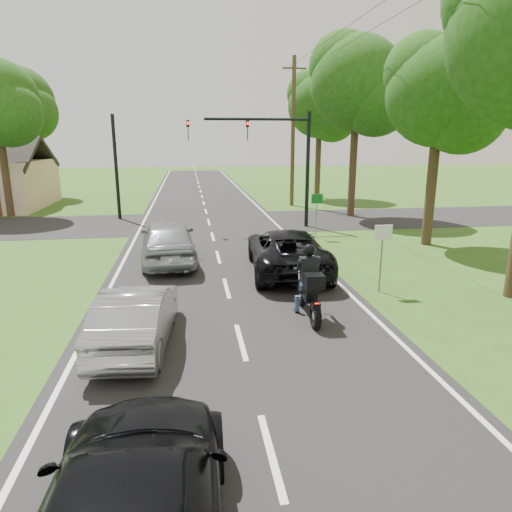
{
  "coord_description": "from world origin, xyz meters",
  "views": [
    {
      "loc": [
        -1.1,
        -9.84,
        4.65
      ],
      "look_at": [
        0.8,
        3.0,
        1.3
      ],
      "focal_mm": 32.0,
      "sensor_mm": 36.0,
      "label": 1
    }
  ],
  "objects_px": {
    "silver_suv": "(168,241)",
    "motorcycle_rider": "(309,289)",
    "dark_suv": "(287,250)",
    "sign_green": "(317,205)",
    "sign_white": "(383,242)",
    "silver_sedan": "(136,316)",
    "utility_pole_far": "(293,132)",
    "traffic_signal": "(273,149)"
  },
  "relations": [
    {
      "from": "silver_suv",
      "to": "motorcycle_rider",
      "type": "bearing_deg",
      "value": 118.16
    },
    {
      "from": "dark_suv",
      "to": "sign_green",
      "type": "bearing_deg",
      "value": -111.47
    },
    {
      "from": "motorcycle_rider",
      "to": "sign_white",
      "type": "height_order",
      "value": "sign_white"
    },
    {
      "from": "silver_sedan",
      "to": "sign_green",
      "type": "height_order",
      "value": "sign_green"
    },
    {
      "from": "silver_sedan",
      "to": "sign_green",
      "type": "bearing_deg",
      "value": -119.37
    },
    {
      "from": "motorcycle_rider",
      "to": "silver_suv",
      "type": "height_order",
      "value": "motorcycle_rider"
    },
    {
      "from": "dark_suv",
      "to": "silver_suv",
      "type": "height_order",
      "value": "silver_suv"
    },
    {
      "from": "dark_suv",
      "to": "utility_pole_far",
      "type": "bearing_deg",
      "value": -99.09
    },
    {
      "from": "motorcycle_rider",
      "to": "silver_sedan",
      "type": "bearing_deg",
      "value": -165.16
    },
    {
      "from": "dark_suv",
      "to": "silver_suv",
      "type": "distance_m",
      "value": 4.64
    },
    {
      "from": "utility_pole_far",
      "to": "sign_white",
      "type": "xyz_separation_m",
      "value": [
        -1.5,
        -19.02,
        -3.49
      ]
    },
    {
      "from": "silver_sedan",
      "to": "utility_pole_far",
      "type": "relative_size",
      "value": 0.42
    },
    {
      "from": "motorcycle_rider",
      "to": "traffic_signal",
      "type": "bearing_deg",
      "value": 85.6
    },
    {
      "from": "motorcycle_rider",
      "to": "utility_pole_far",
      "type": "bearing_deg",
      "value": 80.21
    },
    {
      "from": "silver_sedan",
      "to": "silver_suv",
      "type": "bearing_deg",
      "value": -88.84
    },
    {
      "from": "traffic_signal",
      "to": "sign_white",
      "type": "distance_m",
      "value": 11.39
    },
    {
      "from": "motorcycle_rider",
      "to": "silver_suv",
      "type": "bearing_deg",
      "value": 123.6
    },
    {
      "from": "silver_sedan",
      "to": "traffic_signal",
      "type": "xyz_separation_m",
      "value": [
        5.72,
        13.77,
        3.44
      ]
    },
    {
      "from": "motorcycle_rider",
      "to": "utility_pole_far",
      "type": "relative_size",
      "value": 0.24
    },
    {
      "from": "sign_white",
      "to": "sign_green",
      "type": "bearing_deg",
      "value": 88.57
    },
    {
      "from": "traffic_signal",
      "to": "silver_sedan",
      "type": "bearing_deg",
      "value": -112.55
    },
    {
      "from": "sign_white",
      "to": "sign_green",
      "type": "distance_m",
      "value": 8.0
    },
    {
      "from": "silver_suv",
      "to": "silver_sedan",
      "type": "bearing_deg",
      "value": 82.74
    },
    {
      "from": "dark_suv",
      "to": "silver_sedan",
      "type": "xyz_separation_m",
      "value": [
        -4.69,
        -5.38,
        -0.09
      ]
    },
    {
      "from": "dark_suv",
      "to": "traffic_signal",
      "type": "height_order",
      "value": "traffic_signal"
    },
    {
      "from": "silver_sedan",
      "to": "utility_pole_far",
      "type": "height_order",
      "value": "utility_pole_far"
    },
    {
      "from": "silver_sedan",
      "to": "traffic_signal",
      "type": "relative_size",
      "value": 0.65
    },
    {
      "from": "traffic_signal",
      "to": "utility_pole_far",
      "type": "bearing_deg",
      "value": 70.32
    },
    {
      "from": "silver_suv",
      "to": "traffic_signal",
      "type": "relative_size",
      "value": 0.78
    },
    {
      "from": "motorcycle_rider",
      "to": "sign_white",
      "type": "xyz_separation_m",
      "value": [
        2.73,
        1.74,
        0.8
      ]
    },
    {
      "from": "utility_pole_far",
      "to": "sign_white",
      "type": "relative_size",
      "value": 4.71
    },
    {
      "from": "dark_suv",
      "to": "sign_white",
      "type": "relative_size",
      "value": 2.61
    },
    {
      "from": "sign_white",
      "to": "sign_green",
      "type": "xyz_separation_m",
      "value": [
        0.2,
        8.0,
        0.0
      ]
    },
    {
      "from": "dark_suv",
      "to": "silver_sedan",
      "type": "distance_m",
      "value": 7.14
    },
    {
      "from": "motorcycle_rider",
      "to": "silver_suv",
      "type": "xyz_separation_m",
      "value": [
        -3.89,
        6.26,
        0.07
      ]
    },
    {
      "from": "motorcycle_rider",
      "to": "silver_sedan",
      "type": "xyz_separation_m",
      "value": [
        -4.34,
        -1.01,
        -0.1
      ]
    },
    {
      "from": "motorcycle_rider",
      "to": "traffic_signal",
      "type": "height_order",
      "value": "traffic_signal"
    },
    {
      "from": "dark_suv",
      "to": "silver_suv",
      "type": "bearing_deg",
      "value": -19.76
    },
    {
      "from": "dark_suv",
      "to": "sign_white",
      "type": "distance_m",
      "value": 3.64
    },
    {
      "from": "sign_white",
      "to": "sign_green",
      "type": "height_order",
      "value": "same"
    },
    {
      "from": "traffic_signal",
      "to": "sign_green",
      "type": "xyz_separation_m",
      "value": [
        1.56,
        -3.02,
        -2.54
      ]
    },
    {
      "from": "utility_pole_far",
      "to": "sign_white",
      "type": "distance_m",
      "value": 19.39
    }
  ]
}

